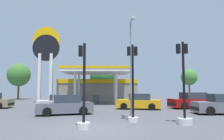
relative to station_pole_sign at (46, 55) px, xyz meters
name	(u,v)px	position (x,y,z in m)	size (l,w,h in m)	color
ground_plane	(92,129)	(7.89, -19.68, -6.89)	(90.00, 90.00, 0.00)	#56565B
gas_station	(98,88)	(7.35, 3.73, -4.72)	(12.48, 12.86, 4.75)	gray
station_pole_sign	(46,55)	(0.00, 0.00, 0.00)	(3.85, 0.56, 10.98)	white
car_0	(192,101)	(17.53, -8.69, -6.15)	(4.86, 2.76, 1.64)	black
car_2	(139,102)	(11.90, -9.40, -6.19)	(4.63, 2.88, 1.55)	black
car_3	(59,102)	(3.85, -8.73, -6.24)	(4.15, 2.11, 1.44)	black
car_4	(222,105)	(18.01, -13.61, -6.16)	(4.58, 2.15, 1.63)	black
car_5	(65,105)	(5.32, -13.48, -6.19)	(4.69, 3.01, 1.56)	black
traffic_signal_0	(83,103)	(7.41, -19.59, -5.56)	(0.68, 0.70, 4.43)	silver
traffic_signal_1	(133,91)	(10.25, -17.43, -4.98)	(0.66, 0.69, 4.82)	silver
traffic_signal_2	(184,100)	(13.06, -18.53, -5.50)	(0.83, 0.83, 4.79)	silver
tree_0	(19,75)	(-7.50, 9.45, -2.37)	(4.16, 4.16, 6.66)	brown
tree_1	(102,77)	(7.96, 11.08, -2.68)	(4.72, 4.72, 6.17)	brown
tree_2	(189,77)	(25.01, 10.59, -2.66)	(3.12, 3.12, 5.87)	brown
corner_streetlamp	(131,59)	(10.30, -16.34, -2.83)	(0.24, 1.48, 6.74)	gray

